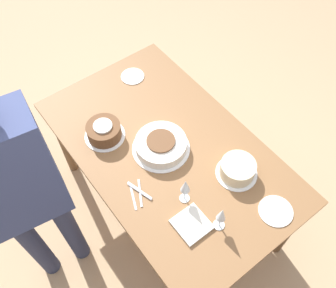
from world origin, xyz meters
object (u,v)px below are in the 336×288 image
at_px(cake_front_chocolate, 104,131).
at_px(person_cutting, 19,190).
at_px(cake_back_decorated, 238,169).
at_px(wine_glass_far, 185,187).
at_px(wine_glass_near, 222,215).
at_px(cake_center_white, 161,145).

xyz_separation_m(cake_front_chocolate, person_cutting, (0.21, -0.56, 0.22)).
distance_m(cake_front_chocolate, cake_back_decorated, 0.82).
bearing_deg(cake_front_chocolate, wine_glass_far, 11.01).
distance_m(wine_glass_near, person_cutting, 0.98).
relative_size(cake_front_chocolate, wine_glass_near, 1.30).
bearing_deg(wine_glass_near, person_cutting, -131.33).
relative_size(cake_back_decorated, wine_glass_near, 1.25).
bearing_deg(wine_glass_far, cake_center_white, 164.44).
bearing_deg(cake_front_chocolate, wine_glass_near, 11.12).
xyz_separation_m(wine_glass_near, wine_glass_far, (-0.23, -0.05, 0.01)).
bearing_deg(wine_glass_far, person_cutting, -121.19).
relative_size(cake_center_white, person_cutting, 0.20).
bearing_deg(cake_center_white, cake_back_decorated, 30.89).
bearing_deg(cake_back_decorated, cake_front_chocolate, -146.26).
bearing_deg(wine_glass_near, cake_front_chocolate, -168.88).
bearing_deg(person_cutting, cake_front_chocolate, 28.75).
distance_m(cake_front_chocolate, wine_glass_near, 0.87).
relative_size(cake_front_chocolate, wine_glass_far, 1.26).
xyz_separation_m(wine_glass_near, person_cutting, (-0.64, -0.73, 0.14)).
height_order(cake_center_white, wine_glass_near, wine_glass_near).
xyz_separation_m(cake_front_chocolate, wine_glass_far, (0.62, 0.12, 0.09)).
bearing_deg(person_cutting, cake_center_white, 3.12).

